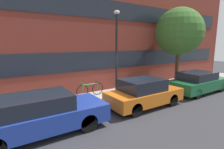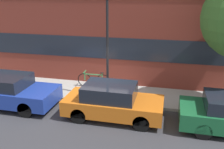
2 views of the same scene
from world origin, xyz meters
TOP-DOWN VIEW (x-y plane):
  - ground_plane at (0.00, 0.00)m, footprint 56.00×56.00m
  - sidewalk_strip at (0.00, 1.14)m, footprint 28.00×2.28m
  - parked_car_blue at (-3.79, -1.05)m, footprint 4.45×1.77m
  - parked_car_orange at (0.98, -1.05)m, footprint 3.82×1.67m
  - fire_hydrant at (-4.16, 0.54)m, footprint 0.56×0.31m
  - bicycle at (-0.62, 1.58)m, footprint 1.69×0.44m
  - lamp_post at (0.40, 0.46)m, footprint 0.32×0.32m

SIDE VIEW (x-z plane):
  - ground_plane at x=0.00m, z-range 0.00..0.00m
  - sidewalk_strip at x=0.00m, z-range 0.00..0.13m
  - fire_hydrant at x=-4.16m, z-range 0.13..0.86m
  - bicycle at x=-0.62m, z-range 0.12..0.94m
  - parked_car_orange at x=0.98m, z-range -0.01..1.36m
  - parked_car_blue at x=-3.79m, z-range 0.00..1.38m
  - lamp_post at x=0.40m, z-range 0.66..5.23m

